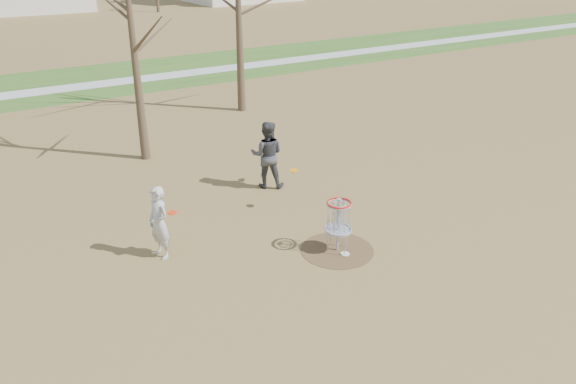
# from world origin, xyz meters

# --- Properties ---
(ground) EXTENTS (160.00, 160.00, 0.00)m
(ground) POSITION_xyz_m (0.00, 0.00, 0.00)
(ground) COLOR brown
(ground) RESTS_ON ground
(green_band) EXTENTS (160.00, 8.00, 0.01)m
(green_band) POSITION_xyz_m (0.00, 21.00, 0.01)
(green_band) COLOR #2D5119
(green_band) RESTS_ON ground
(footpath) EXTENTS (160.00, 1.50, 0.01)m
(footpath) POSITION_xyz_m (0.00, 20.00, 0.01)
(footpath) COLOR #9E9E99
(footpath) RESTS_ON green_band
(dirt_circle) EXTENTS (1.80, 1.80, 0.01)m
(dirt_circle) POSITION_xyz_m (0.00, 0.00, 0.01)
(dirt_circle) COLOR #47331E
(dirt_circle) RESTS_ON ground
(player_standing) EXTENTS (0.58, 0.74, 1.79)m
(player_standing) POSITION_xyz_m (-3.75, 1.97, 0.90)
(player_standing) COLOR #B0B0B0
(player_standing) RESTS_ON ground
(player_throwing) EXTENTS (1.27, 1.21, 2.06)m
(player_throwing) POSITION_xyz_m (0.44, 4.24, 1.03)
(player_throwing) COLOR #393B3F
(player_throwing) RESTS_ON ground
(disc_grounded) EXTENTS (0.22, 0.22, 0.02)m
(disc_grounded) POSITION_xyz_m (0.04, -0.27, 0.02)
(disc_grounded) COLOR silver
(disc_grounded) RESTS_ON dirt_circle
(discs_in_play) EXTENTS (3.92, 0.77, 0.11)m
(discs_in_play) POSITION_xyz_m (-1.52, 2.15, 1.17)
(discs_in_play) COLOR orange
(discs_in_play) RESTS_ON ground
(disc_golf_basket) EXTENTS (0.64, 0.64, 1.35)m
(disc_golf_basket) POSITION_xyz_m (0.00, 0.00, 0.91)
(disc_golf_basket) COLOR #9EA3AD
(disc_golf_basket) RESTS_ON ground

